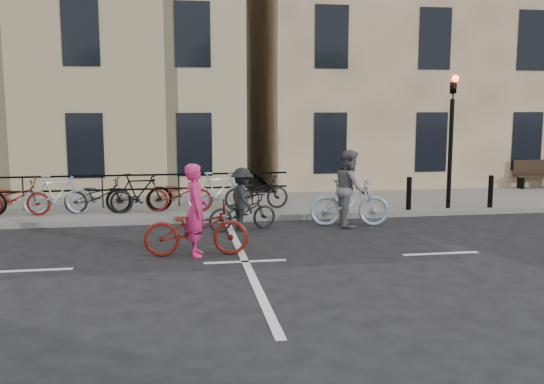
{
  "coord_description": "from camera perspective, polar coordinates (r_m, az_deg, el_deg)",
  "views": [
    {
      "loc": [
        -1.3,
        -11.29,
        3.0
      ],
      "look_at": [
        0.8,
        1.7,
        1.1
      ],
      "focal_mm": 40.0,
      "sensor_mm": 36.0,
      "label": 1
    }
  ],
  "objects": [
    {
      "name": "cyclist_grey",
      "position": [
        15.12,
        7.33,
        -0.32
      ],
      "size": [
        2.03,
        1.02,
        1.91
      ],
      "rotation": [
        0.0,
        0.0,
        1.43
      ],
      "color": "#94AFC2",
      "rests_on": "ground"
    },
    {
      "name": "building_east",
      "position": [
        26.57,
        14.19,
        14.79
      ],
      "size": [
        14.0,
        10.0,
        12.0
      ],
      "primitive_type": "cube",
      "color": "tan",
      "rests_on": "sidewalk"
    },
    {
      "name": "bollard_east",
      "position": [
        16.94,
        12.76,
        -0.13
      ],
      "size": [
        0.14,
        0.14,
        0.9
      ],
      "primitive_type": "cylinder",
      "color": "black",
      "rests_on": "sidewalk"
    },
    {
      "name": "traffic_light",
      "position": [
        17.35,
        16.55,
        6.08
      ],
      "size": [
        0.18,
        0.3,
        3.9
      ],
      "color": "black",
      "rests_on": "sidewalk"
    },
    {
      "name": "cyclist_dark",
      "position": [
        14.55,
        -2.8,
        -1.3
      ],
      "size": [
        1.8,
        1.09,
        1.52
      ],
      "rotation": [
        0.0,
        0.0,
        1.83
      ],
      "color": "black",
      "rests_on": "ground"
    },
    {
      "name": "bollard_west",
      "position": [
        17.97,
        19.88,
        0.05
      ],
      "size": [
        0.14,
        0.14,
        0.9
      ],
      "primitive_type": "cylinder",
      "color": "black",
      "rests_on": "sidewalk"
    },
    {
      "name": "cyclist_pink",
      "position": [
        12.19,
        -7.14,
        -3.0
      ],
      "size": [
        2.1,
        0.79,
        1.85
      ],
      "rotation": [
        0.0,
        0.0,
        1.54
      ],
      "color": "maroon",
      "rests_on": "ground"
    },
    {
      "name": "sidewalk",
      "position": [
        17.74,
        -17.8,
        -1.67
      ],
      "size": [
        46.0,
        4.0,
        0.15
      ],
      "primitive_type": "cube",
      "color": "slate",
      "rests_on": "ground"
    },
    {
      "name": "bench",
      "position": [
        22.77,
        23.59,
        1.67
      ],
      "size": [
        1.6,
        0.41,
        0.97
      ],
      "color": "black",
      "rests_on": "sidewalk"
    },
    {
      "name": "parked_bikes",
      "position": [
        16.62,
        -15.99,
        -0.25
      ],
      "size": [
        10.4,
        1.23,
        1.05
      ],
      "color": "black",
      "rests_on": "sidewalk"
    },
    {
      "name": "ground",
      "position": [
        11.75,
        -2.54,
        -6.58
      ],
      "size": [
        120.0,
        120.0,
        0.0
      ],
      "primitive_type": "plane",
      "color": "black",
      "rests_on": "ground"
    }
  ]
}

